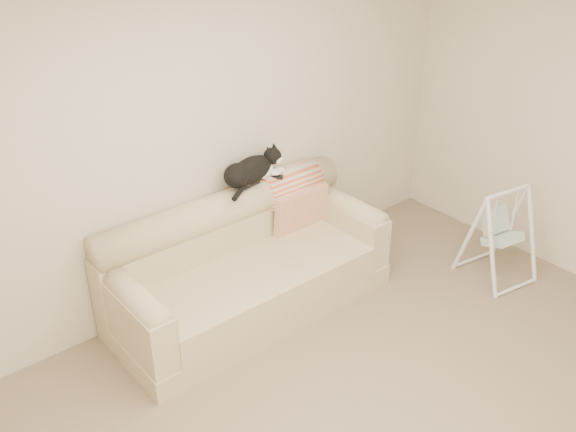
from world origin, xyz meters
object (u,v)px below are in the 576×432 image
at_px(baby_swing, 500,233).
at_px(remote_a, 250,184).
at_px(tuxedo_cat, 251,170).
at_px(sofa, 244,267).
at_px(remote_b, 272,177).

bearing_deg(baby_swing, remote_a, 143.05).
xyz_separation_m(remote_a, tuxedo_cat, (0.03, 0.01, 0.11)).
relative_size(sofa, baby_swing, 2.67).
relative_size(sofa, remote_a, 11.82).
bearing_deg(tuxedo_cat, remote_a, -152.00).
distance_m(sofa, remote_b, 0.75).
height_order(remote_b, baby_swing, remote_b).
height_order(sofa, remote_b, remote_b).
bearing_deg(sofa, baby_swing, -28.36).
distance_m(sofa, tuxedo_cat, 0.76).
bearing_deg(remote_b, sofa, -154.48).
relative_size(remote_a, remote_b, 1.20).
bearing_deg(sofa, tuxedo_cat, 41.44).
height_order(remote_b, tuxedo_cat, tuxedo_cat).
bearing_deg(remote_a, baby_swing, -36.95).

